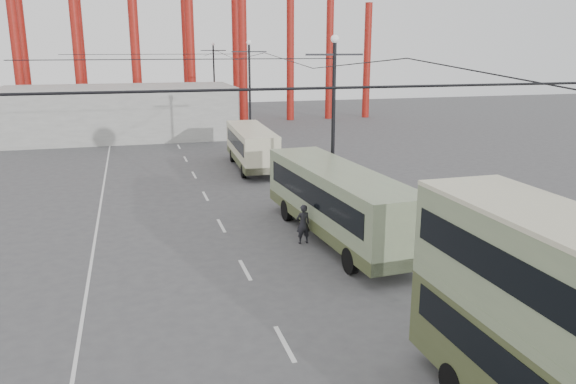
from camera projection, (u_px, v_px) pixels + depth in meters
name	position (u px, v px, depth m)	size (l,w,h in m)	color
road_markings	(213.00, 206.00, 31.59)	(12.52, 120.00, 0.01)	silver
lamp_post_mid	(333.00, 123.00, 30.53)	(3.20, 0.44, 9.32)	black
lamp_post_far	(250.00, 93.00, 51.04)	(3.20, 0.44, 9.32)	black
lamp_post_distant	(214.00, 80.00, 71.55)	(3.20, 0.44, 9.32)	black
fairground_shed	(120.00, 112.00, 55.07)	(22.00, 10.00, 5.00)	gray
single_decker_green	(337.00, 200.00, 25.71)	(3.53, 11.95, 3.33)	gray
single_decker_cream	(251.00, 146.00, 41.10)	(2.85, 9.67, 2.98)	beige
pedestrian	(303.00, 224.00, 25.39)	(0.66, 0.44, 1.82)	black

